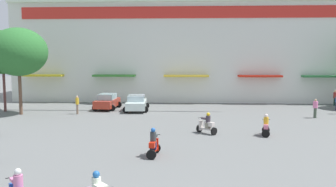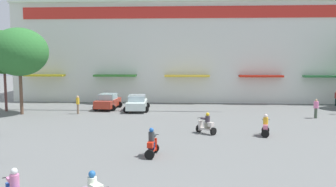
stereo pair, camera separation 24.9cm
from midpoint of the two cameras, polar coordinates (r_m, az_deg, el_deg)
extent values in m
plane|color=slate|center=(23.64, 2.25, -7.05)|extent=(128.00, 128.00, 0.00)
cube|color=silver|center=(46.67, 2.72, 6.38)|extent=(39.72, 13.34, 11.09)
cube|color=red|center=(40.20, 2.69, 12.69)|extent=(36.54, 0.12, 1.27)
cube|color=silver|center=(40.32, 2.70, 14.48)|extent=(39.72, 0.70, 0.24)
cube|color=gold|center=(42.72, -19.25, 2.71)|extent=(4.45, 1.10, 0.20)
cube|color=#337B2E|center=(40.37, -8.68, 2.80)|extent=(4.68, 1.10, 0.20)
cube|color=gold|center=(39.52, 2.71, 2.80)|extent=(4.90, 1.10, 0.20)
cube|color=red|center=(40.27, 14.14, 2.68)|extent=(4.66, 1.10, 0.20)
cube|color=#2C713B|center=(42.37, 24.24, 2.48)|extent=(6.09, 1.10, 0.20)
cylinder|color=brown|center=(35.09, -22.47, 0.02)|extent=(0.29, 0.29, 3.84)
ellipsoid|color=#2B6A2E|center=(34.92, -22.72, 6.08)|extent=(5.10, 4.97, 4.29)
cylinder|color=brown|center=(37.57, -24.58, 0.46)|extent=(0.24, 0.24, 4.03)
ellipsoid|color=#216120|center=(37.42, -24.83, 5.95)|extent=(4.52, 4.95, 4.09)
cube|color=#AB3322|center=(36.23, -9.77, -1.47)|extent=(1.97, 3.95, 0.72)
cube|color=#97B9BE|center=(36.15, -9.79, -0.48)|extent=(1.59, 2.02, 0.54)
cylinder|color=black|center=(37.64, -10.46, -1.70)|extent=(0.61, 0.21, 0.60)
cylinder|color=black|center=(37.16, -7.97, -1.76)|extent=(0.61, 0.21, 0.60)
cylinder|color=black|center=(35.41, -11.63, -2.22)|extent=(0.61, 0.21, 0.60)
cylinder|color=black|center=(34.90, -9.01, -2.29)|extent=(0.61, 0.21, 0.60)
cube|color=silver|center=(34.87, -5.22, -1.72)|extent=(2.10, 4.24, 0.69)
cube|color=#A3B8BF|center=(34.79, -5.23, -0.71)|extent=(1.70, 2.17, 0.55)
cylinder|color=black|center=(36.24, -6.49, -1.94)|extent=(0.61, 0.21, 0.60)
cylinder|color=black|center=(36.12, -3.64, -1.94)|extent=(0.61, 0.21, 0.60)
cylinder|color=black|center=(33.73, -6.89, -2.55)|extent=(0.61, 0.21, 0.60)
cylinder|color=black|center=(33.60, -3.83, -2.56)|extent=(0.61, 0.21, 0.60)
cylinder|color=black|center=(25.73, 14.90, -5.57)|extent=(0.54, 0.25, 0.52)
cylinder|color=black|center=(24.54, 14.89, -6.14)|extent=(0.54, 0.25, 0.52)
cube|color=pink|center=(25.12, 14.90, -5.71)|extent=(0.50, 1.10, 0.10)
cube|color=pink|center=(24.84, 14.92, -5.03)|extent=(0.43, 0.72, 0.28)
cube|color=pink|center=(25.56, 14.91, -5.16)|extent=(0.34, 0.20, 0.66)
cylinder|color=black|center=(25.49, 14.95, -3.97)|extent=(0.52, 0.14, 0.04)
cube|color=black|center=(24.96, 14.91, -5.26)|extent=(0.37, 0.34, 0.36)
cylinder|color=gold|center=(24.87, 14.94, -4.25)|extent=(0.38, 0.38, 0.53)
sphere|color=silver|center=(24.81, 14.96, -3.40)|extent=(0.25, 0.25, 0.25)
cube|color=gold|center=(25.13, 14.94, -4.09)|extent=(0.42, 0.50, 0.10)
cylinder|color=black|center=(25.46, 4.70, -5.50)|extent=(0.46, 0.47, 0.52)
cylinder|color=black|center=(24.62, 6.98, -5.93)|extent=(0.46, 0.47, 0.52)
cube|color=beige|center=(25.02, 5.82, -5.58)|extent=(1.03, 1.00, 0.10)
cube|color=beige|center=(24.80, 6.24, -4.80)|extent=(0.74, 0.72, 0.28)
cube|color=beige|center=(25.33, 4.93, -5.03)|extent=(0.32, 0.33, 0.68)
cylinder|color=black|center=(25.24, 4.89, -3.81)|extent=(0.39, 0.40, 0.04)
cube|color=gray|center=(24.89, 6.05, -5.04)|extent=(0.42, 0.42, 0.36)
cylinder|color=#3A323C|center=(24.81, 6.07, -4.08)|extent=(0.45, 0.45, 0.49)
sphere|color=gold|center=(24.75, 6.08, -3.28)|extent=(0.25, 0.25, 0.25)
cube|color=#3A323C|center=(24.99, 5.56, -3.95)|extent=(0.55, 0.55, 0.10)
cylinder|color=silver|center=(12.93, -11.79, -13.88)|extent=(0.45, 0.45, 0.50)
sphere|color=#225EA5|center=(12.81, -11.82, -12.37)|extent=(0.25, 0.25, 0.25)
cube|color=silver|center=(12.69, -11.17, -14.13)|extent=(0.55, 0.55, 0.10)
cylinder|color=black|center=(14.44, -23.69, -11.98)|extent=(0.43, 0.36, 0.04)
cylinder|color=pink|center=(13.79, -23.04, -12.83)|extent=(0.45, 0.45, 0.55)
sphere|color=silver|center=(13.68, -23.11, -11.30)|extent=(0.25, 0.25, 0.25)
cube|color=pink|center=(14.06, -23.33, -12.36)|extent=(0.54, 0.56, 0.10)
cylinder|color=black|center=(20.19, -2.27, -8.61)|extent=(0.53, 0.19, 0.52)
cylinder|color=black|center=(18.95, -3.04, -9.62)|extent=(0.53, 0.19, 0.52)
cube|color=red|center=(19.55, -2.64, -8.93)|extent=(0.39, 1.18, 0.10)
cube|color=red|center=(19.22, -2.79, -7.97)|extent=(0.37, 0.76, 0.28)
cube|color=red|center=(20.00, -2.35, -8.03)|extent=(0.33, 0.17, 0.70)
cylinder|color=black|center=(19.90, -2.34, -6.47)|extent=(0.52, 0.09, 0.04)
cube|color=#182046|center=(19.35, -2.72, -8.24)|extent=(0.35, 0.31, 0.36)
cylinder|color=#34393B|center=(19.24, -2.73, -6.91)|extent=(0.35, 0.35, 0.56)
sphere|color=#215AAC|center=(19.16, -2.74, -5.78)|extent=(0.25, 0.25, 0.25)
cube|color=#34393B|center=(19.52, -2.56, -6.64)|extent=(0.38, 0.47, 0.10)
cylinder|color=#7F654F|center=(33.87, -14.31, -2.42)|extent=(0.20, 0.20, 0.89)
cylinder|color=gold|center=(33.77, -14.34, -1.18)|extent=(0.32, 0.32, 0.58)
sphere|color=tan|center=(33.72, -14.36, -0.52)|extent=(0.21, 0.21, 0.21)
cylinder|color=black|center=(42.04, 24.64, -1.21)|extent=(0.28, 0.28, 0.79)
cylinder|color=maroon|center=(41.96, 24.68, -0.26)|extent=(0.45, 0.45, 0.62)
sphere|color=tan|center=(41.92, 24.71, 0.31)|extent=(0.22, 0.22, 0.22)
cylinder|color=#445342|center=(33.25, 21.99, -2.86)|extent=(0.27, 0.27, 0.87)
cylinder|color=pink|center=(33.15, 22.04, -1.64)|extent=(0.44, 0.44, 0.56)
sphere|color=tan|center=(33.10, 22.07, -0.99)|extent=(0.20, 0.20, 0.20)
camera|label=1|loc=(0.12, -90.25, -0.03)|focal=38.64mm
camera|label=2|loc=(0.12, 89.75, 0.03)|focal=38.64mm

